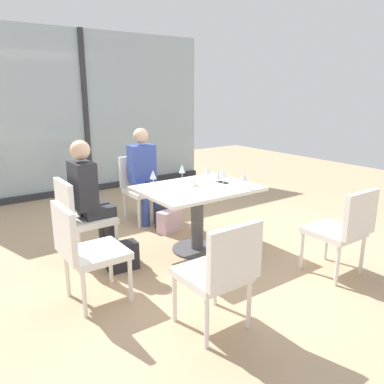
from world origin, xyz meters
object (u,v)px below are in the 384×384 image
at_px(chair_front_right, 344,227).
at_px(wine_glass_0, 207,170).
at_px(wine_glass_3, 223,173).
at_px(coffee_cup, 194,182).
at_px(person_far_left, 89,194).
at_px(handbag_0, 167,216).
at_px(wine_glass_4, 153,175).
at_px(person_near_window, 144,171).
at_px(chair_front_left, 220,270).
at_px(chair_side_end, 85,247).
at_px(wine_glass_2, 182,169).
at_px(chair_near_window, 141,184).
at_px(wine_glass_1, 244,176).
at_px(cell_phone_on_table, 223,182).
at_px(dining_table_main, 197,203).
at_px(wine_glass_5, 218,175).
at_px(chair_far_left, 80,214).
at_px(handbag_1, 122,256).
at_px(handbag_2, 169,221).

bearing_deg(chair_front_right, wine_glass_0, 110.21).
bearing_deg(wine_glass_3, coffee_cup, 151.87).
relative_size(person_far_left, handbag_0, 4.20).
bearing_deg(coffee_cup, wine_glass_4, 150.42).
height_order(person_near_window, wine_glass_4, person_near_window).
xyz_separation_m(chair_front_left, chair_front_right, (1.50, 0.00, 0.00)).
xyz_separation_m(chair_side_end, wine_glass_2, (1.43, 0.68, 0.37)).
distance_m(chair_near_window, wine_glass_1, 1.71).
xyz_separation_m(chair_near_window, cell_phone_on_table, (0.34, -1.31, 0.24)).
bearing_deg(dining_table_main, chair_near_window, 90.00).
bearing_deg(wine_glass_5, wine_glass_0, 77.39).
xyz_separation_m(chair_far_left, chair_front_right, (1.87, -1.81, 0.00)).
bearing_deg(wine_glass_3, cell_phone_on_table, 51.61).
relative_size(chair_near_window, cell_phone_on_table, 6.04).
height_order(person_near_window, wine_glass_1, person_near_window).
relative_size(dining_table_main, person_near_window, 0.97).
relative_size(person_far_left, wine_glass_3, 6.81).
bearing_deg(chair_far_left, handbag_1, -63.72).
bearing_deg(chair_front_right, person_far_left, 134.36).
bearing_deg(person_near_window, chair_near_window, 90.00).
distance_m(wine_glass_1, cell_phone_on_table, 0.35).
bearing_deg(chair_front_right, cell_phone_on_table, 107.67).
height_order(chair_side_end, cell_phone_on_table, chair_side_end).
height_order(coffee_cup, handbag_2, coffee_cup).
relative_size(dining_table_main, handbag_0, 4.06).
height_order(chair_side_end, wine_glass_0, wine_glass_0).
xyz_separation_m(dining_table_main, chair_front_right, (0.75, -1.29, -0.05)).
height_order(chair_far_left, handbag_1, chair_far_left).
xyz_separation_m(dining_table_main, chair_near_window, (0.00, 1.29, -0.05)).
bearing_deg(coffee_cup, wine_glass_2, 81.55).
bearing_deg(cell_phone_on_table, wine_glass_0, 124.72).
bearing_deg(wine_glass_2, chair_side_end, -154.46).
xyz_separation_m(chair_far_left, wine_glass_2, (1.16, -0.17, 0.37)).
relative_size(chair_near_window, person_near_window, 0.69).
height_order(chair_near_window, wine_glass_1, wine_glass_1).
height_order(chair_far_left, chair_front_right, same).
relative_size(wine_glass_1, wine_glass_3, 1.00).
bearing_deg(wine_glass_0, handbag_0, 98.46).
bearing_deg(wine_glass_2, chair_front_right, -66.34).
bearing_deg(chair_side_end, wine_glass_0, 16.07).
bearing_deg(chair_front_right, dining_table_main, 120.14).
relative_size(chair_front_left, coffee_cup, 9.67).
bearing_deg(wine_glass_3, wine_glass_2, 119.29).
distance_m(chair_side_end, wine_glass_5, 1.62).
xyz_separation_m(chair_near_window, handbag_2, (0.04, -0.64, -0.36)).
relative_size(chair_front_left, wine_glass_3, 4.70).
height_order(chair_far_left, wine_glass_2, wine_glass_2).
height_order(chair_side_end, wine_glass_5, wine_glass_5).
relative_size(chair_front_left, handbag_0, 2.90).
xyz_separation_m(wine_glass_5, cell_phone_on_table, (0.17, 0.12, -0.13)).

